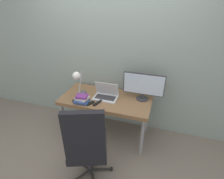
{
  "coord_description": "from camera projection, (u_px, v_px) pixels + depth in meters",
  "views": [
    {
      "loc": [
        0.78,
        -1.84,
        2.11
      ],
      "look_at": [
        0.11,
        0.31,
        0.89
      ],
      "focal_mm": 28.0,
      "sensor_mm": 36.0,
      "label": 1
    }
  ],
  "objects": [
    {
      "name": "office_chair",
      "position": [
        87.0,
        144.0,
        2.0
      ],
      "size": [
        0.6,
        0.64,
        1.15
      ],
      "color": "black",
      "rests_on": "ground_plane"
    },
    {
      "name": "ground_plane",
      "position": [
        100.0,
        147.0,
        2.75
      ],
      "size": [
        12.0,
        12.0,
        0.0
      ],
      "primitive_type": "plane",
      "color": "#70665B"
    },
    {
      "name": "desk_lamp",
      "position": [
        77.0,
        78.0,
        2.57
      ],
      "size": [
        0.12,
        0.28,
        0.43
      ],
      "color": "#4C4C51",
      "rests_on": "desk"
    },
    {
      "name": "media_remote",
      "position": [
        90.0,
        103.0,
        2.54
      ],
      "size": [
        0.1,
        0.14,
        0.02
      ],
      "color": "black",
      "rests_on": "desk"
    },
    {
      "name": "monitor",
      "position": [
        144.0,
        86.0,
        2.56
      ],
      "size": [
        0.61,
        0.19,
        0.42
      ],
      "color": "#333338",
      "rests_on": "desk"
    },
    {
      "name": "game_controller",
      "position": [
        77.0,
        101.0,
        2.58
      ],
      "size": [
        0.15,
        0.1,
        0.04
      ],
      "color": "black",
      "rests_on": "desk"
    },
    {
      "name": "laptop",
      "position": [
        106.0,
        95.0,
        2.68
      ],
      "size": [
        0.36,
        0.24,
        0.24
      ],
      "color": "silver",
      "rests_on": "desk"
    },
    {
      "name": "tv_remote",
      "position": [
        98.0,
        103.0,
        2.55
      ],
      "size": [
        0.1,
        0.18,
        0.02
      ],
      "color": "black",
      "rests_on": "desk"
    },
    {
      "name": "wall_back",
      "position": [
        114.0,
        53.0,
        2.76
      ],
      "size": [
        8.0,
        0.05,
        2.6
      ],
      "color": "gray",
      "rests_on": "ground_plane"
    },
    {
      "name": "book_stack",
      "position": [
        82.0,
        99.0,
        2.56
      ],
      "size": [
        0.22,
        0.19,
        0.12
      ],
      "color": "#334C8C",
      "rests_on": "desk"
    },
    {
      "name": "desk",
      "position": [
        106.0,
        101.0,
        2.73
      ],
      "size": [
        1.38,
        0.68,
        0.71
      ],
      "color": "brown",
      "rests_on": "ground_plane"
    }
  ]
}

